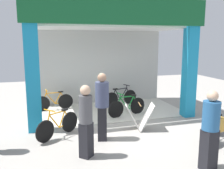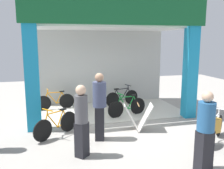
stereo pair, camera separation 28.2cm
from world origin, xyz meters
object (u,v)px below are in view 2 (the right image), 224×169
at_px(bicycle_inside_0, 122,98).
at_px(pedestrian_1, 100,105).
at_px(bicycle_parked_0, 56,125).
at_px(bicycle_parked_1, 215,129).
at_px(bicycle_inside_1, 127,107).
at_px(pedestrian_3, 206,130).
at_px(bicycle_inside_2, 55,101).
at_px(sandwich_board_sign, 138,117).
at_px(pedestrian_2, 81,120).

distance_m(bicycle_inside_0, pedestrian_1, 3.67).
height_order(bicycle_inside_0, bicycle_parked_0, bicycle_inside_0).
height_order(bicycle_parked_1, pedestrian_1, pedestrian_1).
bearing_deg(bicycle_inside_1, bicycle_parked_1, -59.57).
bearing_deg(bicycle_inside_1, pedestrian_1, -127.03).
bearing_deg(pedestrian_3, bicycle_inside_2, 117.15).
bearing_deg(pedestrian_1, bicycle_inside_0, 63.59).
relative_size(bicycle_inside_2, bicycle_parked_1, 1.25).
distance_m(bicycle_inside_2, bicycle_parked_0, 2.80).
distance_m(bicycle_parked_1, sandwich_board_sign, 2.14).
relative_size(sandwich_board_sign, pedestrian_2, 0.56).
height_order(bicycle_inside_1, pedestrian_2, pedestrian_2).
distance_m(bicycle_parked_1, pedestrian_3, 1.84).
xyz_separation_m(bicycle_inside_1, pedestrian_2, (-1.97, -2.70, 0.53)).
xyz_separation_m(bicycle_parked_1, pedestrian_2, (-3.56, -0.00, 0.54)).
bearing_deg(bicycle_inside_2, bicycle_parked_1, -46.31).
distance_m(pedestrian_1, pedestrian_3, 2.76).
bearing_deg(pedestrian_2, bicycle_parked_1, 0.02).
height_order(bicycle_inside_2, bicycle_parked_0, bicycle_parked_0).
height_order(bicycle_inside_1, pedestrian_1, pedestrian_1).
bearing_deg(bicycle_inside_1, pedestrian_3, -84.68).
bearing_deg(pedestrian_3, bicycle_parked_1, 45.99).
relative_size(bicycle_inside_0, sandwich_board_sign, 1.57).
height_order(bicycle_inside_1, bicycle_inside_2, bicycle_inside_1).
distance_m(bicycle_inside_2, pedestrian_3, 6.18).
bearing_deg(bicycle_parked_0, pedestrian_3, -43.03).
bearing_deg(pedestrian_1, bicycle_parked_0, 154.71).
bearing_deg(bicycle_inside_2, bicycle_inside_0, -1.85).
height_order(bicycle_parked_1, sandwich_board_sign, bicycle_parked_1).
xyz_separation_m(bicycle_inside_0, sandwich_board_sign, (-0.37, -2.85, 0.07)).
bearing_deg(bicycle_inside_0, pedestrian_2, -118.19).
xyz_separation_m(bicycle_parked_0, pedestrian_1, (1.13, -0.53, 0.62)).
bearing_deg(bicycle_parked_0, bicycle_parked_1, -19.12).
distance_m(bicycle_inside_0, pedestrian_3, 5.42).
bearing_deg(bicycle_parked_1, bicycle_inside_1, 120.43).
bearing_deg(pedestrian_1, pedestrian_3, -50.95).
distance_m(bicycle_inside_1, pedestrian_2, 3.39).
xyz_separation_m(bicycle_inside_2, pedestrian_1, (1.07, -3.33, 0.63)).
xyz_separation_m(pedestrian_2, pedestrian_3, (2.34, -1.26, 0.01)).
relative_size(bicycle_inside_0, bicycle_parked_1, 1.26).
height_order(bicycle_inside_0, bicycle_inside_2, bicycle_inside_0).
distance_m(bicycle_inside_0, bicycle_parked_1, 4.34).
bearing_deg(bicycle_parked_1, pedestrian_1, 163.37).
distance_m(bicycle_inside_1, pedestrian_1, 2.36).
bearing_deg(bicycle_inside_2, pedestrian_3, -62.85).
distance_m(bicycle_parked_1, pedestrian_2, 3.60).
xyz_separation_m(bicycle_parked_0, pedestrian_3, (2.87, -2.68, 0.54)).
bearing_deg(bicycle_parked_0, sandwich_board_sign, -3.41).
bearing_deg(sandwich_board_sign, pedestrian_2, -145.31).
height_order(bicycle_inside_2, pedestrian_3, pedestrian_3).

